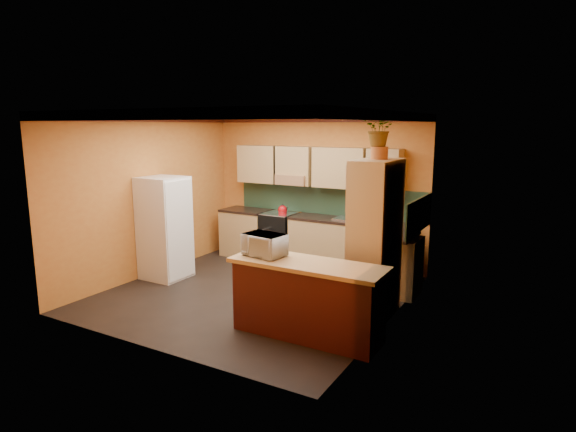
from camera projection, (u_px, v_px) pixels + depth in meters
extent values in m
plane|color=black|center=(254.00, 294.00, 7.32)|extent=(4.20, 4.20, 0.00)
cube|color=white|center=(252.00, 113.00, 6.81)|extent=(4.20, 4.20, 0.04)
cube|color=#CA8336|center=(316.00, 190.00, 8.86)|extent=(4.20, 0.04, 2.70)
cube|color=#CA8336|center=(147.00, 235.00, 5.27)|extent=(4.20, 0.04, 2.70)
cube|color=#CA8336|center=(149.00, 196.00, 8.08)|extent=(0.04, 4.20, 2.70)
cube|color=#CA8336|center=(392.00, 220.00, 6.05)|extent=(0.04, 4.20, 2.70)
cube|color=#1F3926|center=(328.00, 200.00, 8.76)|extent=(3.70, 0.02, 0.53)
cube|color=#1F3926|center=(419.00, 215.00, 7.28)|extent=(0.02, 1.40, 0.53)
cube|color=tan|center=(317.00, 167.00, 8.58)|extent=(3.10, 0.34, 0.70)
cylinder|color=white|center=(273.00, 116.00, 7.33)|extent=(0.26, 0.26, 0.06)
cube|color=tan|center=(309.00, 242.00, 8.77)|extent=(3.65, 0.60, 0.88)
cube|color=black|center=(309.00, 217.00, 8.68)|extent=(3.65, 0.62, 0.04)
cube|color=black|center=(279.00, 237.00, 9.07)|extent=(0.58, 0.58, 0.91)
cube|color=silver|center=(349.00, 219.00, 8.30)|extent=(0.48, 0.40, 0.03)
cube|color=tan|center=(392.00, 265.00, 7.30)|extent=(0.60, 0.80, 0.88)
cube|color=black|center=(394.00, 236.00, 7.21)|extent=(0.62, 0.80, 0.04)
cube|color=white|center=(165.00, 228.00, 7.98)|extent=(0.68, 0.66, 1.70)
cube|color=tan|center=(375.00, 240.00, 6.32)|extent=(0.48, 0.90, 2.10)
cylinder|color=#AD5C2A|center=(379.00, 153.00, 6.15)|extent=(0.22, 0.22, 0.16)
imported|color=tan|center=(380.00, 128.00, 6.09)|extent=(0.49, 0.45, 0.46)
cube|color=#481510|center=(307.00, 301.00, 5.79)|extent=(1.80, 0.55, 0.88)
cube|color=tan|center=(307.00, 264.00, 5.70)|extent=(1.90, 0.65, 0.05)
imported|color=white|center=(264.00, 245.00, 5.96)|extent=(0.54, 0.40, 0.28)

